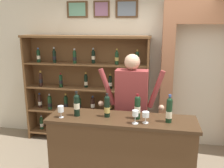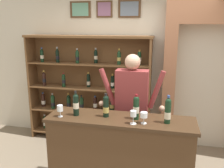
% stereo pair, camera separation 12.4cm
% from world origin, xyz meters
% --- Properties ---
extents(back_wall, '(12.00, 0.19, 3.53)m').
position_xyz_m(back_wall, '(-0.00, 1.64, 1.77)').
color(back_wall, beige).
rests_on(back_wall, ground).
extents(wine_shelf, '(2.28, 0.36, 1.95)m').
position_xyz_m(wine_shelf, '(-0.80, 1.39, 1.02)').
color(wine_shelf, brown).
rests_on(wine_shelf, ground).
extents(archway_doorway, '(1.43, 0.45, 2.51)m').
position_xyz_m(archway_doorway, '(1.23, 1.49, 1.42)').
color(archway_doorway, '#9E6647').
rests_on(archway_doorway, ground).
extents(tasting_counter, '(1.80, 0.51, 1.03)m').
position_xyz_m(tasting_counter, '(0.05, -0.00, 0.51)').
color(tasting_counter, '#4C331E').
rests_on(tasting_counter, ground).
extents(shopkeeper, '(0.94, 0.22, 1.74)m').
position_xyz_m(shopkeeper, '(0.11, 0.53, 1.09)').
color(shopkeeper, '#2D3347').
rests_on(shopkeeper, ground).
extents(tasting_bottle_prosecco, '(0.07, 0.07, 0.31)m').
position_xyz_m(tasting_bottle_prosecco, '(-0.50, -0.03, 1.17)').
color(tasting_bottle_prosecco, black).
rests_on(tasting_bottle_prosecco, tasting_counter).
extents(tasting_bottle_chianti, '(0.07, 0.07, 0.30)m').
position_xyz_m(tasting_bottle_chianti, '(-0.13, 0.01, 1.16)').
color(tasting_bottle_chianti, black).
rests_on(tasting_bottle_chianti, tasting_counter).
extents(tasting_bottle_riserva, '(0.07, 0.07, 0.31)m').
position_xyz_m(tasting_bottle_riserva, '(0.24, 0.01, 1.18)').
color(tasting_bottle_riserva, black).
rests_on(tasting_bottle_riserva, tasting_counter).
extents(tasting_bottle_grappa, '(0.07, 0.07, 0.33)m').
position_xyz_m(tasting_bottle_grappa, '(0.61, -0.03, 1.18)').
color(tasting_bottle_grappa, black).
rests_on(tasting_bottle_grappa, tasting_counter).
extents(wine_glass_center, '(0.07, 0.07, 0.16)m').
position_xyz_m(wine_glass_center, '(0.23, -0.14, 1.14)').
color(wine_glass_center, silver).
rests_on(wine_glass_center, tasting_counter).
extents(wine_glass_right, '(0.08, 0.08, 0.14)m').
position_xyz_m(wine_glass_right, '(0.34, -0.10, 1.12)').
color(wine_glass_right, silver).
rests_on(wine_glass_right, tasting_counter).
extents(wine_glass_left, '(0.07, 0.07, 0.15)m').
position_xyz_m(wine_glass_left, '(-0.68, -0.12, 1.13)').
color(wine_glass_left, silver).
rests_on(wine_glass_left, tasting_counter).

